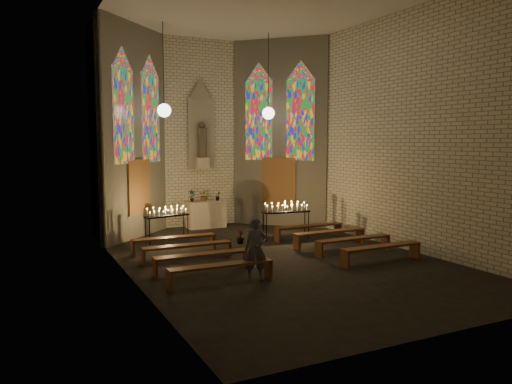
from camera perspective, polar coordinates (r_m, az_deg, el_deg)
floor at (r=13.83m, az=2.25°, el=-7.59°), size 12.00×12.00×0.00m
room at (r=16.51m, az=-3.31°, el=7.58°), size 8.22×12.43×7.00m
altar at (r=18.63m, az=-5.73°, el=-2.56°), size 1.40×0.60×1.00m
flower_vase_left at (r=18.36m, az=-7.36°, el=-0.43°), size 0.24×0.17×0.44m
flower_vase_center at (r=18.59m, az=-5.92°, el=-0.35°), size 0.49×0.46×0.44m
flower_vase_right at (r=18.64m, az=-4.37°, el=-0.45°), size 0.19×0.16×0.35m
aisle_flower_pot at (r=15.75m, az=-1.82°, el=-5.15°), size 0.29×0.29×0.42m
votive_stand_left at (r=16.17m, az=-10.15°, el=-2.42°), size 1.49×0.63×1.07m
votive_stand_right at (r=16.31m, az=3.46°, el=-1.96°), size 1.62×0.55×1.17m
pew_left_0 at (r=14.66m, az=-9.34°, el=-5.38°), size 2.43×0.38×0.47m
pew_right_0 at (r=16.53m, az=6.04°, el=-4.06°), size 2.43×0.38×0.47m
pew_left_1 at (r=13.54m, az=-7.86°, el=-6.30°), size 2.43×0.38×0.47m
pew_right_1 at (r=15.54m, az=8.40°, el=-4.73°), size 2.43×0.38×0.47m
pew_left_2 at (r=12.43m, az=-6.11°, el=-7.37°), size 2.43×0.38×0.47m
pew_right_2 at (r=14.59m, az=11.08°, el=-5.47°), size 2.43×0.38×0.47m
pew_left_3 at (r=11.34m, az=-4.02°, el=-8.64°), size 2.43×0.38×0.47m
pew_right_3 at (r=13.67m, az=14.13°, el=-6.30°), size 2.43×0.38×0.47m
visitor at (r=11.58m, az=-0.04°, el=-6.51°), size 0.63×0.52×1.47m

